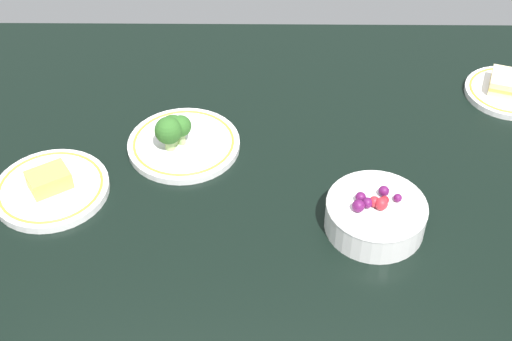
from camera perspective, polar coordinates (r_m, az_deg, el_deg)
name	(u,v)px	position (r cm, az deg, el deg)	size (l,w,h in cm)	color
dining_table	(256,187)	(128.58, 0.00, -1.32)	(137.19, 108.18, 4.00)	black
plate_cheese	(51,187)	(128.98, -16.28, -1.33)	(20.25, 20.25, 4.69)	white
bowl_berries	(375,214)	(118.24, 9.66, -3.52)	(16.79, 16.79, 7.29)	white
plate_sandwich	(509,90)	(155.37, 19.84, 6.20)	(17.79, 17.79, 4.45)	white
plate_broccoli	(181,140)	(132.90, -6.13, 2.50)	(21.24, 21.24, 8.28)	white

